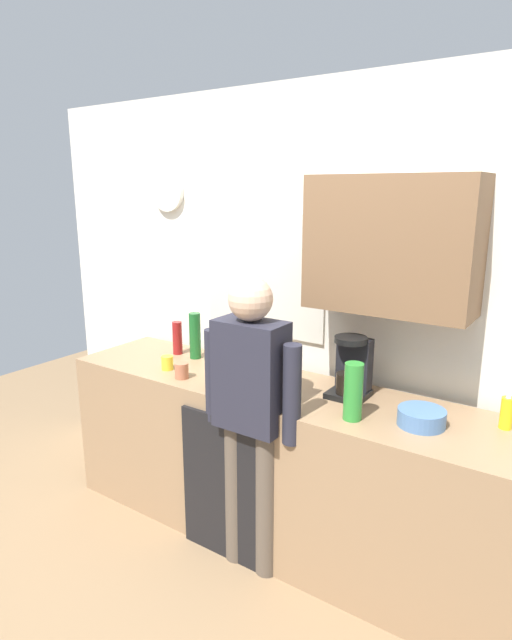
{
  "coord_description": "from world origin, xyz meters",
  "views": [
    {
      "loc": [
        1.41,
        -2.02,
        2.0
      ],
      "look_at": [
        -0.14,
        0.25,
        1.31
      ],
      "focal_mm": 29.29,
      "sensor_mm": 36.0,
      "label": 1
    }
  ],
  "objects": [
    {
      "name": "bottle_clear_soda",
      "position": [
        0.49,
        0.14,
        1.08
      ],
      "size": [
        0.09,
        0.09,
        0.28
      ],
      "primitive_type": "cylinder",
      "color": "#2D8C33",
      "rests_on": "kitchen_counter"
    },
    {
      "name": "bottle_dark_sauce",
      "position": [
        0.01,
        0.14,
        1.03
      ],
      "size": [
        0.06,
        0.06,
        0.18
      ],
      "primitive_type": "cylinder",
      "color": "black",
      "rests_on": "kitchen_counter"
    },
    {
      "name": "cup_terracotta_mug",
      "position": [
        -0.56,
        0.1,
        0.98
      ],
      "size": [
        0.08,
        0.08,
        0.09
      ],
      "primitive_type": "cylinder",
      "color": "#B26647",
      "rests_on": "kitchen_counter"
    },
    {
      "name": "cup_yellow_cup",
      "position": [
        -0.74,
        0.17,
        0.98
      ],
      "size": [
        0.07,
        0.07,
        0.08
      ],
      "primitive_type": "cylinder",
      "color": "yellow",
      "rests_on": "kitchen_counter"
    },
    {
      "name": "cup_white_mug",
      "position": [
        -0.13,
        0.38,
        0.98
      ],
      "size": [
        0.08,
        0.08,
        0.09
      ],
      "primitive_type": "cylinder",
      "color": "white",
      "rests_on": "kitchen_counter"
    },
    {
      "name": "dish_soap",
      "position": [
        1.11,
        0.45,
        1.01
      ],
      "size": [
        0.06,
        0.06,
        0.18
      ],
      "color": "yellow",
      "rests_on": "kitchen_counter"
    },
    {
      "name": "mixing_bowl",
      "position": [
        0.78,
        0.26,
        0.98
      ],
      "size": [
        0.22,
        0.22,
        0.08
      ],
      "primitive_type": "cylinder",
      "color": "#4C72A5",
      "rests_on": "kitchen_counter"
    },
    {
      "name": "dishwasher_panel",
      "position": [
        -0.16,
        -0.03,
        0.42
      ],
      "size": [
        0.56,
        0.02,
        0.84
      ],
      "primitive_type": "cube",
      "color": "black",
      "rests_on": "ground_plane"
    },
    {
      "name": "coffee_maker",
      "position": [
        0.36,
        0.42,
        1.08
      ],
      "size": [
        0.2,
        0.2,
        0.33
      ],
      "color": "black",
      "rests_on": "kitchen_counter"
    },
    {
      "name": "bottle_green_wine",
      "position": [
        -0.74,
        0.44,
        1.09
      ],
      "size": [
        0.07,
        0.07,
        0.3
      ],
      "primitive_type": "cylinder",
      "color": "#195923",
      "rests_on": "kitchen_counter"
    },
    {
      "name": "bottle_red_vinegar",
      "position": [
        -0.9,
        0.44,
        1.05
      ],
      "size": [
        0.06,
        0.06,
        0.22
      ],
      "primitive_type": "cylinder",
      "color": "maroon",
      "rests_on": "kitchen_counter"
    },
    {
      "name": "back_wall_assembly",
      "position": [
        0.06,
        0.7,
        1.36
      ],
      "size": [
        4.35,
        0.42,
        2.6
      ],
      "color": "silver",
      "rests_on": "ground_plane"
    },
    {
      "name": "person_at_sink",
      "position": [
        0.0,
        0.0,
        0.95
      ],
      "size": [
        0.57,
        0.22,
        1.6
      ],
      "rotation": [
        0.0,
        0.0,
        -0.05
      ],
      "color": "brown",
      "rests_on": "ground_plane"
    },
    {
      "name": "kitchen_counter",
      "position": [
        0.0,
        0.3,
        0.47
      ],
      "size": [
        2.75,
        0.64,
        0.94
      ],
      "primitive_type": "cube",
      "color": "#937251",
      "rests_on": "ground_plane"
    },
    {
      "name": "potted_plant",
      "position": [
        -0.33,
        0.15,
        1.07
      ],
      "size": [
        0.15,
        0.15,
        0.23
      ],
      "color": "#9E5638",
      "rests_on": "kitchen_counter"
    },
    {
      "name": "ground_plane",
      "position": [
        0.0,
        0.0,
        0.0
      ],
      "size": [
        8.0,
        8.0,
        0.0
      ],
      "primitive_type": "plane",
      "color": "#8C6D4C"
    }
  ]
}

